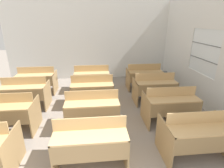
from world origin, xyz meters
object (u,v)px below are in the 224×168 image
(bench_second_left, at_px, (7,113))
(bench_back_left, at_px, (37,80))
(bench_front_center, at_px, (91,141))
(bench_third_right, at_px, (154,87))
(bench_third_center, at_px, (92,90))
(wastepaper_bin, at_px, (164,76))
(bench_front_right, at_px, (197,135))
(bench_second_center, at_px, (92,109))
(bench_third_left, at_px, (25,92))
(bench_back_right, at_px, (144,76))
(bench_back_center, at_px, (92,78))
(bench_second_right, at_px, (170,105))

(bench_second_left, bearing_deg, bench_back_left, 90.18)
(bench_front_center, relative_size, bench_third_right, 1.00)
(bench_third_center, distance_m, bench_back_left, 2.22)
(bench_third_center, bearing_deg, wastepaper_bin, 33.47)
(bench_front_center, xyz_separation_m, bench_third_right, (1.90, 2.34, 0.00))
(bench_third_center, bearing_deg, bench_front_right, -51.02)
(bench_second_center, bearing_deg, bench_third_left, 148.26)
(bench_back_right, relative_size, wastepaper_bin, 3.07)
(bench_second_left, bearing_deg, bench_back_center, 50.97)
(bench_second_right, height_order, bench_back_center, same)
(bench_back_right, bearing_deg, bench_front_center, -118.49)
(bench_second_left, bearing_deg, wastepaper_bin, 32.62)
(bench_third_left, xyz_separation_m, bench_third_center, (1.90, -0.01, 0.00))
(bench_second_center, distance_m, bench_second_right, 1.88)
(bench_third_right, relative_size, bench_back_left, 1.00)
(bench_back_center, height_order, bench_back_right, same)
(bench_third_right, height_order, bench_back_left, same)
(bench_front_center, bearing_deg, bench_second_left, 147.92)
(bench_second_left, distance_m, bench_third_right, 3.96)
(bench_second_center, relative_size, bench_back_center, 1.00)
(bench_second_right, distance_m, bench_third_left, 3.96)
(bench_front_center, relative_size, bench_second_right, 1.00)
(bench_second_left, height_order, bench_second_right, same)
(bench_second_right, distance_m, wastepaper_bin, 3.33)
(bench_second_left, xyz_separation_m, bench_third_center, (1.90, 1.15, 0.00))
(bench_second_center, height_order, bench_third_left, same)
(bench_second_center, bearing_deg, bench_back_left, 129.64)
(bench_front_center, relative_size, bench_back_center, 1.00)
(bench_third_left, relative_size, bench_back_left, 1.00)
(bench_front_right, distance_m, bench_back_right, 3.49)
(bench_second_center, bearing_deg, bench_front_right, -31.69)
(bench_third_left, height_order, wastepaper_bin, bench_third_left)
(bench_third_center, height_order, wastepaper_bin, bench_third_center)
(bench_front_center, height_order, bench_second_center, same)
(bench_front_center, height_order, bench_second_right, same)
(bench_third_center, height_order, bench_third_right, same)
(wastepaper_bin, bearing_deg, bench_back_left, -170.23)
(bench_third_right, bearing_deg, bench_third_left, -179.89)
(bench_third_center, relative_size, bench_third_right, 1.00)
(bench_front_right, xyz_separation_m, bench_back_left, (-3.79, 3.46, 0.00))
(bench_second_center, xyz_separation_m, bench_second_right, (1.88, 0.02, 0.00))
(bench_back_right, bearing_deg, bench_second_right, -89.91)
(bench_third_center, relative_size, wastepaper_bin, 3.07)
(bench_front_right, bearing_deg, wastepaper_bin, 75.62)
(bench_third_left, relative_size, wastepaper_bin, 3.07)
(bench_second_center, xyz_separation_m, bench_back_left, (-1.91, 2.30, 0.00))
(bench_second_left, relative_size, bench_second_right, 1.00)
(bench_front_center, height_order, bench_back_center, same)
(bench_front_center, xyz_separation_m, wastepaper_bin, (3.01, 4.30, -0.29))
(bench_second_right, bearing_deg, wastepaper_bin, 70.50)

